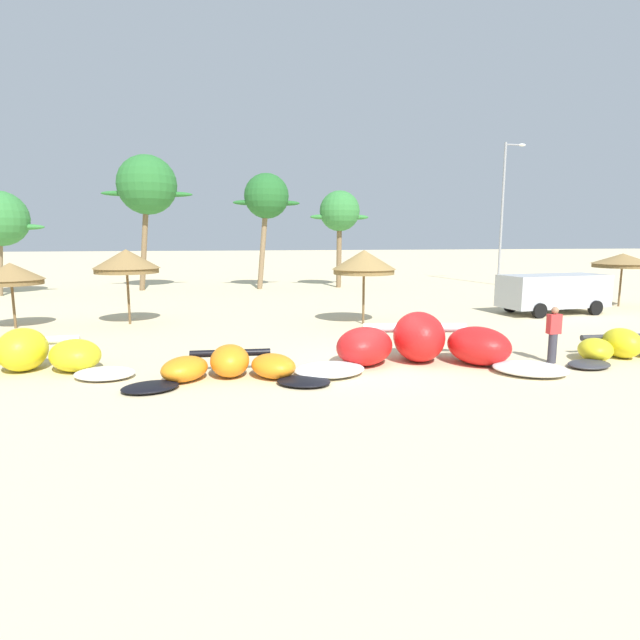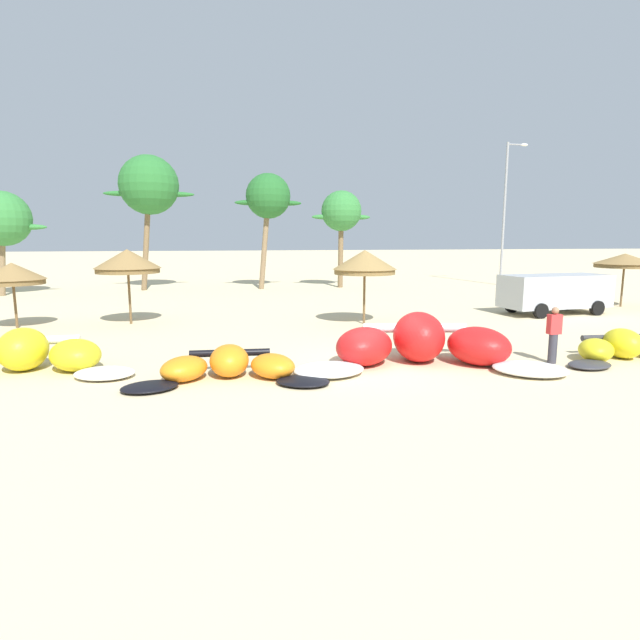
# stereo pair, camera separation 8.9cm
# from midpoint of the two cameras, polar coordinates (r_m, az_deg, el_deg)

# --- Properties ---
(ground_plane) EXTENTS (260.00, 260.00, 0.00)m
(ground_plane) POSITION_cam_midpoint_polar(r_m,az_deg,el_deg) (14.63, 5.90, -4.95)
(ground_plane) COLOR beige
(kite_far_left) EXTENTS (6.40, 2.97, 1.16)m
(kite_far_left) POSITION_cam_midpoint_polar(r_m,az_deg,el_deg) (15.68, -30.65, -3.58)
(kite_far_left) COLOR white
(kite_far_left) RESTS_ON ground
(kite_left) EXTENTS (5.21, 2.57, 0.83)m
(kite_left) POSITION_cam_midpoint_polar(r_m,az_deg,el_deg) (13.23, -10.22, -5.15)
(kite_left) COLOR black
(kite_left) RESTS_ON ground
(kite_left_of_center) EXTENTS (7.46, 4.14, 1.44)m
(kite_left_of_center) POSITION_cam_midpoint_polar(r_m,az_deg,el_deg) (14.73, 11.07, -2.77)
(kite_left_of_center) COLOR white
(kite_left_of_center) RESTS_ON ground
(kite_center) EXTENTS (4.95, 2.44, 0.89)m
(kite_center) POSITION_cam_midpoint_polar(r_m,az_deg,el_deg) (17.55, 30.91, -2.71)
(kite_center) COLOR #333338
(kite_center) RESTS_ON ground
(beach_umbrella_near_van) EXTENTS (2.43, 2.43, 2.59)m
(beach_umbrella_near_van) POSITION_cam_midpoint_polar(r_m,az_deg,el_deg) (23.40, -31.27, 4.43)
(beach_umbrella_near_van) COLOR brown
(beach_umbrella_near_van) RESTS_ON ground
(beach_umbrella_middle) EXTENTS (2.65, 2.65, 3.09)m
(beach_umbrella_middle) POSITION_cam_midpoint_polar(r_m,az_deg,el_deg) (22.47, -20.85, 6.15)
(beach_umbrella_middle) COLOR brown
(beach_umbrella_middle) RESTS_ON ground
(beach_umbrella_near_palms) EXTENTS (2.62, 2.62, 3.06)m
(beach_umbrella_near_palms) POSITION_cam_midpoint_polar(r_m,az_deg,el_deg) (21.16, 4.79, 6.45)
(beach_umbrella_near_palms) COLOR brown
(beach_umbrella_near_palms) RESTS_ON ground
(beach_umbrella_outermost) EXTENTS (2.98, 2.98, 2.74)m
(beach_umbrella_outermost) POSITION_cam_midpoint_polar(r_m,az_deg,el_deg) (30.80, 30.54, 5.73)
(beach_umbrella_outermost) COLOR brown
(beach_umbrella_outermost) RESTS_ON ground
(parked_van) EXTENTS (5.25, 2.58, 1.84)m
(parked_van) POSITION_cam_midpoint_polar(r_m,az_deg,el_deg) (26.35, 24.25, 2.99)
(parked_van) COLOR #B2B7BC
(parked_van) RESTS_ON ground
(person_near_kites) EXTENTS (0.36, 0.24, 1.62)m
(person_near_kites) POSITION_cam_midpoint_polar(r_m,az_deg,el_deg) (16.01, 24.38, -1.50)
(person_near_kites) COLOR #383842
(person_near_kites) RESTS_ON ground
(palm_left) EXTENTS (5.86, 3.90, 8.96)m
(palm_left) POSITION_cam_midpoint_polar(r_m,az_deg,el_deg) (36.97, -18.76, 13.96)
(palm_left) COLOR brown
(palm_left) RESTS_ON ground
(palm_left_of_gap) EXTENTS (4.59, 3.06, 7.89)m
(palm_left_of_gap) POSITION_cam_midpoint_polar(r_m,az_deg,el_deg) (36.15, -6.05, 13.40)
(palm_left_of_gap) COLOR #7F6647
(palm_left_of_gap) RESTS_ON ground
(palm_center_left) EXTENTS (4.25, 2.83, 6.83)m
(palm_center_left) POSITION_cam_midpoint_polar(r_m,az_deg,el_deg) (36.94, 2.13, 11.89)
(palm_center_left) COLOR brown
(palm_center_left) RESTS_ON ground
(lamppost_west_center) EXTENTS (1.70, 0.24, 10.42)m
(lamppost_west_center) POSITION_cam_midpoint_polar(r_m,az_deg,el_deg) (41.28, 19.70, 11.68)
(lamppost_west_center) COLOR gray
(lamppost_west_center) RESTS_ON ground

